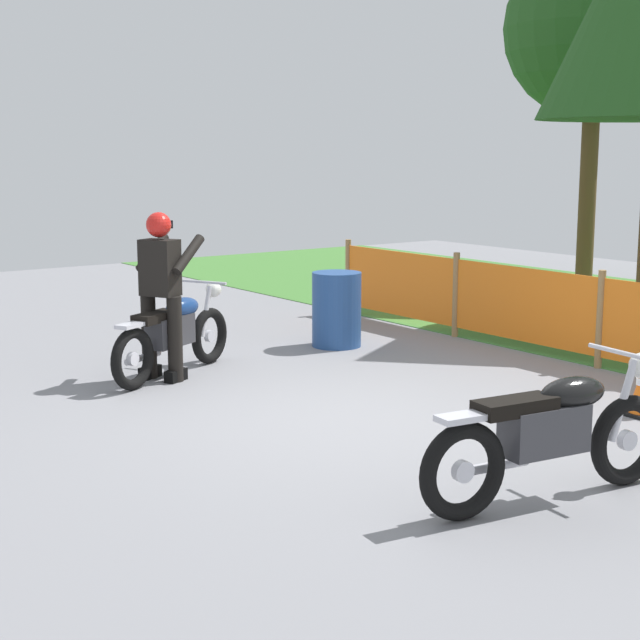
{
  "coord_description": "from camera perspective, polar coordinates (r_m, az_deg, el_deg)",
  "views": [
    {
      "loc": [
        6.4,
        -5.03,
        2.29
      ],
      "look_at": [
        0.01,
        -0.39,
        0.9
      ],
      "focal_mm": 54.31,
      "sensor_mm": 36.0,
      "label": 1
    }
  ],
  "objects": [
    {
      "name": "ground",
      "position": [
        8.46,
        2.11,
        -5.8
      ],
      "size": [
        24.0,
        24.0,
        0.02
      ],
      "primitive_type": "cube",
      "color": "gray"
    },
    {
      "name": "barrier_fence",
      "position": [
        10.63,
        16.18,
        0.11
      ],
      "size": [
        8.8,
        0.08,
        1.05
      ],
      "color": "#997547",
      "rests_on": "ground"
    },
    {
      "name": "tree_leftmost",
      "position": [
        16.61,
        15.92,
        16.15
      ],
      "size": [
        2.89,
        2.89,
        5.65
      ],
      "color": "brown",
      "rests_on": "ground"
    },
    {
      "name": "motorcycle_lead",
      "position": [
        6.54,
        13.48,
        -6.49
      ],
      "size": [
        0.64,
        2.02,
        0.96
      ],
      "rotation": [
        0.0,
        0.0,
        1.43
      ],
      "color": "black",
      "rests_on": "ground"
    },
    {
      "name": "motorcycle_trailing",
      "position": [
        10.0,
        -8.62,
        -0.76
      ],
      "size": [
        1.01,
        1.78,
        0.92
      ],
      "rotation": [
        0.0,
        0.0,
        2.04
      ],
      "color": "black",
      "rests_on": "ground"
    },
    {
      "name": "rider_trailing",
      "position": [
        9.77,
        -9.33,
        1.78
      ],
      "size": [
        0.7,
        0.71,
        1.69
      ],
      "rotation": [
        0.0,
        0.0,
        2.04
      ],
      "color": "black",
      "rests_on": "ground"
    },
    {
      "name": "spare_drum",
      "position": [
        11.39,
        0.99,
        0.63
      ],
      "size": [
        0.58,
        0.58,
        0.88
      ],
      "primitive_type": "cylinder",
      "color": "navy",
      "rests_on": "ground"
    }
  ]
}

